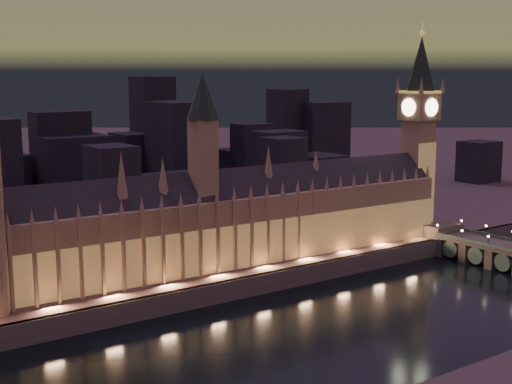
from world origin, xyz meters
TOP-DOWN VIEW (x-y plane):
  - ground_plane at (0.00, 0.00)m, footprint 2000.00×2000.00m
  - embankment_wall at (0.00, 41.00)m, footprint 2000.00×2.50m
  - palace_of_westminster at (3.43, 61.75)m, footprint 202.00×26.58m
  - elizabeth_tower at (108.00, 61.92)m, footprint 18.00×18.00m
  - city_backdrop at (28.45, 247.16)m, footprint 471.10×215.63m

SIDE VIEW (x-z plane):
  - ground_plane at x=0.00m, z-range 0.00..0.00m
  - embankment_wall at x=0.00m, z-range 0.00..8.00m
  - palace_of_westminster at x=3.43m, z-range -12.63..65.37m
  - city_backdrop at x=28.45m, z-range -10.91..73.46m
  - elizabeth_tower at x=108.00m, z-range 13.69..115.37m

